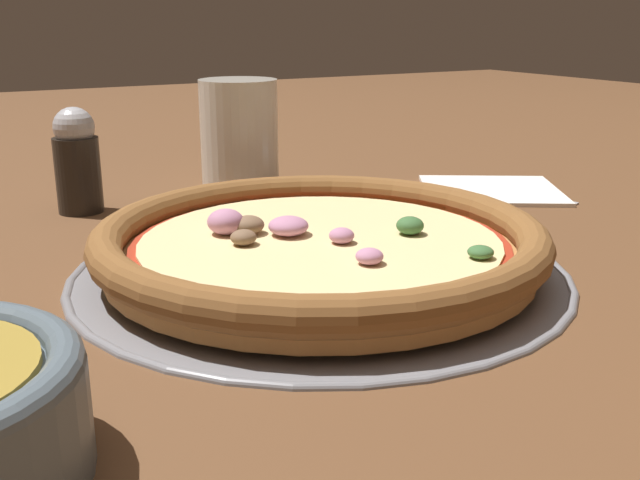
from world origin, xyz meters
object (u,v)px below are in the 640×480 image
drinking_cup (239,134)px  fork (488,190)px  pizza_tray (320,269)px  napkin (491,188)px  pepper_shaker (77,161)px  pizza (320,242)px

drinking_cup → fork: bearing=-125.0°
pizza_tray → napkin: napkin is taller
fork → pepper_shaker: size_ratio=1.63×
drinking_cup → pepper_shaker: 0.18m
drinking_cup → pepper_shaker: size_ratio=1.16×
pizza_tray → pepper_shaker: 0.29m
pizza → napkin: bearing=-64.6°
pizza_tray → drinking_cup: bearing=-12.5°
drinking_cup → pizza_tray: bearing=167.5°
pizza → napkin: 0.31m
pizza → drinking_cup: (0.29, -0.06, 0.03)m
napkin → pepper_shaker: pepper_shaker is taller
pizza → pepper_shaker: 0.29m
drinking_cup → fork: 0.27m
drinking_cup → fork: size_ratio=0.71×
pizza → drinking_cup: 0.30m
pizza_tray → napkin: (0.13, -0.28, 0.00)m
napkin → pepper_shaker: 0.42m
pizza → fork: pizza is taller
napkin → fork: napkin is taller
drinking_cup → pizza: bearing=167.5°
pizza_tray → napkin: bearing=-64.6°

